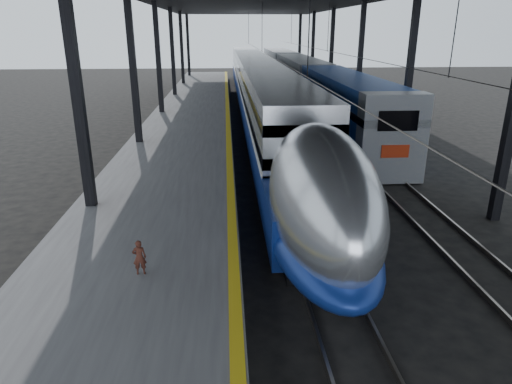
{
  "coord_description": "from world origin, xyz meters",
  "views": [
    {
      "loc": [
        -0.81,
        -10.92,
        7.05
      ],
      "look_at": [
        0.11,
        3.18,
        2.0
      ],
      "focal_mm": 32.0,
      "sensor_mm": 36.0,
      "label": 1
    }
  ],
  "objects": [
    {
      "name": "platform",
      "position": [
        -3.5,
        20.0,
        0.5
      ],
      "size": [
        6.0,
        80.0,
        1.0
      ],
      "primitive_type": "cube",
      "color": "#4C4C4F",
      "rests_on": "ground"
    },
    {
      "name": "second_train",
      "position": [
        7.0,
        36.53,
        2.18
      ],
      "size": [
        3.12,
        56.05,
        4.3
      ],
      "color": "navy",
      "rests_on": "ground"
    },
    {
      "name": "ground",
      "position": [
        0.0,
        0.0,
        0.0
      ],
      "size": [
        160.0,
        160.0,
        0.0
      ],
      "primitive_type": "plane",
      "color": "black",
      "rests_on": "ground"
    },
    {
      "name": "child",
      "position": [
        -3.14,
        -0.19,
        1.48
      ],
      "size": [
        0.37,
        0.26,
        0.96
      ],
      "primitive_type": "imported",
      "rotation": [
        0.0,
        0.0,
        3.22
      ],
      "color": "#462017",
      "rests_on": "platform"
    },
    {
      "name": "tgv_train",
      "position": [
        2.0,
        29.33,
        2.13
      ],
      "size": [
        3.17,
        65.2,
        4.55
      ],
      "color": "silver",
      "rests_on": "ground"
    },
    {
      "name": "yellow_strip",
      "position": [
        -0.7,
        20.0,
        1.0
      ],
      "size": [
        0.3,
        80.0,
        0.01
      ],
      "primitive_type": "cube",
      "color": "gold",
      "rests_on": "platform"
    },
    {
      "name": "rails",
      "position": [
        4.5,
        20.0,
        0.08
      ],
      "size": [
        6.52,
        80.0,
        0.16
      ],
      "color": "slate",
      "rests_on": "ground"
    }
  ]
}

